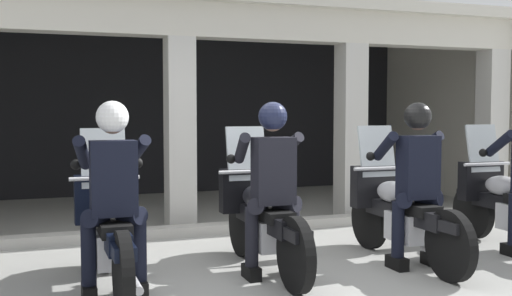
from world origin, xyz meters
TOP-DOWN VIEW (x-y plane):
  - ground_plane at (0.00, 3.00)m, footprint 80.00×80.00m
  - station_building at (-0.27, 4.56)m, footprint 10.87×4.10m
  - kerb_strip at (-0.27, 2.03)m, footprint 10.37×0.24m
  - motorcycle_left at (-1.42, 0.11)m, footprint 0.62×2.04m
  - police_officer_left at (-1.42, -0.18)m, footprint 0.63×0.61m
  - motorcycle_center at (0.00, 0.24)m, footprint 0.62×2.04m
  - police_officer_center at (0.00, -0.04)m, footprint 0.63×0.61m
  - motorcycle_right at (1.42, 0.10)m, footprint 0.62×2.04m
  - police_officer_right at (1.42, -0.18)m, footprint 0.63×0.61m
  - motorcycle_far_right at (2.84, 0.15)m, footprint 0.62×2.04m

SIDE VIEW (x-z plane):
  - ground_plane at x=0.00m, z-range 0.00..0.00m
  - kerb_strip at x=-0.27m, z-range 0.00..0.12m
  - motorcycle_left at x=-1.42m, z-range -0.17..1.17m
  - motorcycle_center at x=0.00m, z-range -0.17..1.17m
  - motorcycle_right at x=1.42m, z-range -0.17..1.17m
  - motorcycle_far_right at x=2.84m, z-range -0.17..1.17m
  - police_officer_left at x=-1.42m, z-range 0.15..1.73m
  - police_officer_center at x=0.00m, z-range 0.15..1.73m
  - police_officer_right at x=1.42m, z-range 0.15..1.73m
  - station_building at x=-0.27m, z-range 0.42..3.45m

